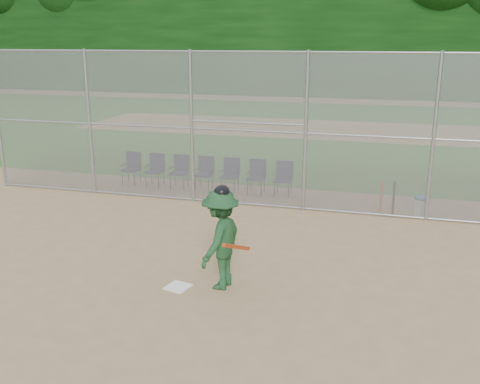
% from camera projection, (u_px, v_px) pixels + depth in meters
% --- Properties ---
extents(ground, '(100.00, 100.00, 0.00)m').
position_uv_depth(ground, '(202.00, 290.00, 9.39)').
color(ground, tan).
rests_on(ground, ground).
extents(grass_strip, '(100.00, 100.00, 0.00)m').
position_uv_depth(grass_strip, '(324.00, 129.00, 26.08)').
color(grass_strip, '#275F1C').
rests_on(grass_strip, ground).
extents(dirt_patch_far, '(24.00, 24.00, 0.00)m').
position_uv_depth(dirt_patch_far, '(324.00, 129.00, 26.07)').
color(dirt_patch_far, tan).
rests_on(dirt_patch_far, ground).
extents(backstop_fence, '(16.09, 0.09, 4.00)m').
position_uv_depth(backstop_fence, '(266.00, 129.00, 13.46)').
color(backstop_fence, gray).
rests_on(backstop_fence, ground).
extents(treeline, '(81.00, 60.00, 11.00)m').
position_uv_depth(treeline, '(334.00, 13.00, 26.41)').
color(treeline, black).
rests_on(treeline, ground).
extents(home_plate, '(0.47, 0.47, 0.02)m').
position_uv_depth(home_plate, '(178.00, 287.00, 9.49)').
color(home_plate, white).
rests_on(home_plate, ground).
extents(batter_at_plate, '(0.96, 1.42, 1.88)m').
position_uv_depth(batter_at_plate, '(221.00, 239.00, 9.28)').
color(batter_at_plate, '#1D4825').
rests_on(batter_at_plate, ground).
extents(water_cooler, '(0.37, 0.37, 0.47)m').
position_uv_depth(water_cooler, '(421.00, 206.00, 13.33)').
color(water_cooler, white).
rests_on(water_cooler, ground).
extents(spare_bats, '(0.36, 0.34, 0.83)m').
position_uv_depth(spare_bats, '(387.00, 198.00, 13.40)').
color(spare_bats, '#D84C14').
rests_on(spare_bats, ground).
extents(chair_0, '(0.54, 0.52, 0.96)m').
position_uv_depth(chair_0, '(131.00, 169.00, 16.09)').
color(chair_0, '#11103B').
rests_on(chair_0, ground).
extents(chair_1, '(0.54, 0.52, 0.96)m').
position_uv_depth(chair_1, '(155.00, 170.00, 15.89)').
color(chair_1, '#11103B').
rests_on(chair_1, ground).
extents(chair_2, '(0.54, 0.52, 0.96)m').
position_uv_depth(chair_2, '(179.00, 172.00, 15.70)').
color(chair_2, '#11103B').
rests_on(chair_2, ground).
extents(chair_3, '(0.54, 0.52, 0.96)m').
position_uv_depth(chair_3, '(204.00, 174.00, 15.50)').
color(chair_3, '#11103B').
rests_on(chair_3, ground).
extents(chair_4, '(0.54, 0.52, 0.96)m').
position_uv_depth(chair_4, '(230.00, 176.00, 15.30)').
color(chair_4, '#11103B').
rests_on(chair_4, ground).
extents(chair_5, '(0.54, 0.52, 0.96)m').
position_uv_depth(chair_5, '(256.00, 177.00, 15.10)').
color(chair_5, '#11103B').
rests_on(chair_5, ground).
extents(chair_6, '(0.54, 0.52, 0.96)m').
position_uv_depth(chair_6, '(283.00, 179.00, 14.90)').
color(chair_6, '#11103B').
rests_on(chair_6, ground).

